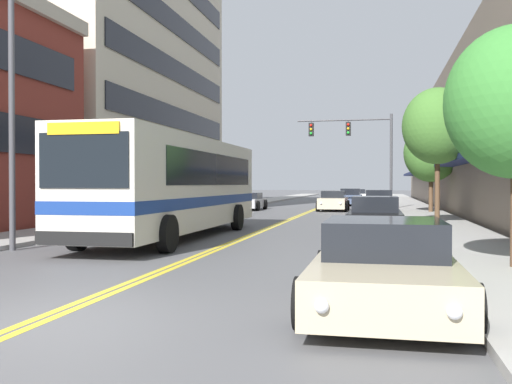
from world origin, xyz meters
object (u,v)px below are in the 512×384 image
(car_dark_grey_parked_right_far, at_px, (379,202))
(car_champagne_moving_third, at_px, (333,201))
(car_beige_parked_right_foreground, at_px, (384,267))
(city_bus, at_px, (177,182))
(car_white_moving_second, at_px, (357,196))
(street_tree_right_far, at_px, (431,153))
(car_black_parked_right_mid, at_px, (375,218))
(car_navy_parked_left_near, at_px, (218,206))
(traffic_signal_mast, at_px, (358,142))
(car_red_parked_right_end, at_px, (377,200))
(street_lamp_left_near, at_px, (21,61))
(street_tree_right_mid, at_px, (438,126))
(car_silver_parked_left_mid, at_px, (249,202))
(car_slate_blue_moving_lead, at_px, (350,198))

(car_dark_grey_parked_right_far, height_order, car_champagne_moving_third, car_dark_grey_parked_right_far)
(car_beige_parked_right_foreground, bearing_deg, city_bus, 124.45)
(car_white_moving_second, bearing_deg, street_tree_right_far, -75.98)
(city_bus, distance_m, car_black_parked_right_mid, 6.88)
(city_bus, height_order, car_champagne_moving_third, city_bus)
(city_bus, distance_m, car_navy_parked_left_near, 12.48)
(traffic_signal_mast, bearing_deg, car_red_parked_right_end, 70.87)
(car_dark_grey_parked_right_far, xyz_separation_m, car_red_parked_right_end, (-0.11, 7.13, -0.04))
(car_dark_grey_parked_right_far, height_order, traffic_signal_mast, traffic_signal_mast)
(street_lamp_left_near, bearing_deg, city_bus, 59.41)
(car_beige_parked_right_foreground, distance_m, street_tree_right_mid, 16.97)
(car_white_moving_second, relative_size, street_tree_right_far, 0.82)
(car_silver_parked_left_mid, relative_size, car_white_moving_second, 0.99)
(car_silver_parked_left_mid, distance_m, car_champagne_moving_third, 5.83)
(car_navy_parked_left_near, xyz_separation_m, car_beige_parked_right_foreground, (8.79, -22.06, 0.02))
(car_silver_parked_left_mid, bearing_deg, street_tree_right_far, -13.70)
(car_silver_parked_left_mid, bearing_deg, car_black_parked_right_mid, -64.87)
(car_beige_parked_right_foreground, bearing_deg, car_white_moving_second, 92.53)
(city_bus, xyz_separation_m, street_lamp_left_near, (-2.73, -4.61, 3.25))
(car_dark_grey_parked_right_far, relative_size, car_slate_blue_moving_lead, 1.03)
(street_lamp_left_near, relative_size, street_tree_right_mid, 1.53)
(car_navy_parked_left_near, relative_size, car_red_parked_right_end, 1.07)
(car_red_parked_right_end, distance_m, street_lamp_left_near, 31.05)
(car_slate_blue_moving_lead, distance_m, street_tree_right_far, 14.08)
(car_black_parked_right_mid, xyz_separation_m, car_champagne_moving_third, (-2.83, 18.27, -0.01))
(car_slate_blue_moving_lead, relative_size, street_tree_right_far, 0.87)
(car_black_parked_right_mid, bearing_deg, car_silver_parked_left_mid, 115.13)
(car_slate_blue_moving_lead, relative_size, car_champagne_moving_third, 1.09)
(car_silver_parked_left_mid, distance_m, street_lamp_left_near, 25.21)
(city_bus, distance_m, car_slate_blue_moving_lead, 30.31)
(car_silver_parked_left_mid, distance_m, street_tree_right_far, 12.58)
(car_champagne_moving_third, bearing_deg, car_slate_blue_moving_lead, 86.18)
(car_navy_parked_left_near, xyz_separation_m, car_dark_grey_parked_right_far, (8.75, 5.30, 0.10))
(car_silver_parked_left_mid, bearing_deg, car_champagne_moving_third, -1.78)
(car_white_moving_second, bearing_deg, car_dark_grey_parked_right_far, -84.15)
(street_tree_right_mid, distance_m, street_tree_right_far, 10.73)
(car_slate_blue_moving_lead, distance_m, car_white_moving_second, 7.75)
(car_dark_grey_parked_right_far, relative_size, car_champagne_moving_third, 1.12)
(car_black_parked_right_mid, relative_size, car_dark_grey_parked_right_far, 0.94)
(car_slate_blue_moving_lead, distance_m, street_tree_right_mid, 24.09)
(car_red_parked_right_end, height_order, street_lamp_left_near, street_lamp_left_near)
(street_tree_right_mid, bearing_deg, city_bus, -143.92)
(car_beige_parked_right_foreground, bearing_deg, car_navy_parked_left_near, 111.72)
(car_beige_parked_right_foreground, xyz_separation_m, car_white_moving_second, (-2.10, 47.53, 0.02))
(car_red_parked_right_end, height_order, car_slate_blue_moving_lead, car_slate_blue_moving_lead)
(street_tree_right_far, bearing_deg, car_silver_parked_left_mid, 166.30)
(car_slate_blue_moving_lead, height_order, traffic_signal_mast, traffic_signal_mast)
(car_slate_blue_moving_lead, bearing_deg, street_tree_right_far, -67.12)
(city_bus, bearing_deg, car_dark_grey_parked_right_far, 69.10)
(car_red_parked_right_end, xyz_separation_m, car_slate_blue_moving_lead, (-2.21, 5.30, 0.03))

